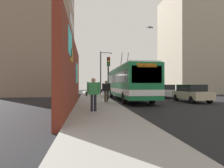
{
  "coord_description": "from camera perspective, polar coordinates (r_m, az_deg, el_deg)",
  "views": [
    {
      "loc": [
        -17.1,
        2.37,
        1.58
      ],
      "look_at": [
        2.88,
        -0.34,
        1.65
      ],
      "focal_mm": 29.64,
      "sensor_mm": 36.0,
      "label": 1
    }
  ],
  "objects": [
    {
      "name": "parked_car_navy",
      "position": [
        29.37,
        10.89,
        -1.65
      ],
      "size": [
        4.09,
        1.85,
        1.58
      ],
      "color": "navy",
      "rests_on": "ground_plane"
    },
    {
      "name": "traffic_light",
      "position": [
        17.66,
        -1.13,
        4.09
      ],
      "size": [
        0.49,
        0.28,
        4.08
      ],
      "color": "#2D382D",
      "rests_on": "sidewalk_slab"
    },
    {
      "name": "street_lamp",
      "position": [
        26.33,
        -3.08,
        4.4
      ],
      "size": [
        0.44,
        1.72,
        6.12
      ],
      "color": "#4C4C51",
      "rests_on": "sidewalk_slab"
    },
    {
      "name": "graffiti_wall",
      "position": [
        12.62,
        -12.17,
        2.95
      ],
      "size": [
        12.91,
        0.32,
        4.53
      ],
      "color": "maroon",
      "rests_on": "ground_plane"
    },
    {
      "name": "ground_plane",
      "position": [
        17.34,
        0.17,
        -5.42
      ],
      "size": [
        80.0,
        80.0,
        0.0
      ],
      "primitive_type": "plane",
      "color": "black"
    },
    {
      "name": "sidewalk_slab",
      "position": [
        17.19,
        -5.14,
        -5.21
      ],
      "size": [
        48.0,
        3.2,
        0.15
      ],
      "primitive_type": "cube",
      "color": "gray",
      "rests_on": "ground_plane"
    },
    {
      "name": "building_far_right",
      "position": [
        37.95,
        23.63,
        11.04
      ],
      "size": [
        10.13,
        9.67,
        17.93
      ],
      "color": "#9E937F",
      "rests_on": "ground_plane"
    },
    {
      "name": "building_far_left",
      "position": [
        30.77,
        -21.1,
        16.76
      ],
      "size": [
        9.59,
        9.16,
        21.09
      ],
      "color": "gray",
      "rests_on": "ground_plane"
    },
    {
      "name": "parked_car_silver",
      "position": [
        23.67,
        15.61,
        -1.99
      ],
      "size": [
        4.93,
        1.84,
        1.58
      ],
      "color": "#B7B7BC",
      "rests_on": "ground_plane"
    },
    {
      "name": "parked_car_champagne",
      "position": [
        18.2,
        23.3,
        -2.53
      ],
      "size": [
        4.11,
        1.79,
        1.58
      ],
      "color": "#C6B793",
      "rests_on": "ground_plane"
    },
    {
      "name": "city_bus",
      "position": [
        19.11,
        4.89,
        0.59
      ],
      "size": [
        12.33,
        2.63,
        5.09
      ],
      "color": "#19723F",
      "rests_on": "ground_plane"
    },
    {
      "name": "pedestrian_near_wall",
      "position": [
        9.96,
        -5.77,
        -2.3
      ],
      "size": [
        0.24,
        0.78,
        1.79
      ],
      "color": "#1E1E2D",
      "rests_on": "sidewalk_slab"
    },
    {
      "name": "pedestrian_at_curb",
      "position": [
        15.49,
        -1.82,
        -1.61
      ],
      "size": [
        0.24,
        0.77,
        1.77
      ],
      "color": "#3F3326",
      "rests_on": "sidewalk_slab"
    }
  ]
}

